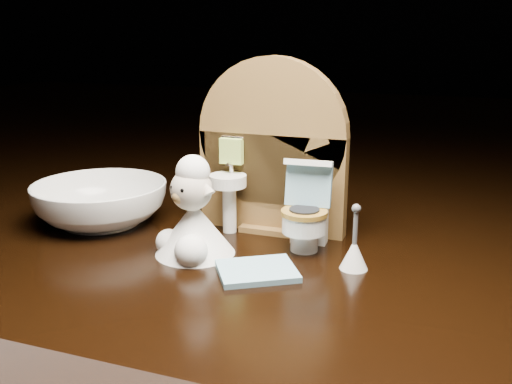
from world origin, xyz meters
TOP-DOWN VIEW (x-y plane):
  - backdrop_panel at (-0.00, 0.06)m, footprint 0.13×0.05m
  - toy_toilet at (0.04, 0.03)m, footprint 0.04×0.05m
  - bath_mat at (0.02, -0.03)m, footprint 0.07×0.07m
  - toilet_brush at (0.08, 0.00)m, footprint 0.02×0.02m
  - plush_lamb at (-0.04, -0.01)m, footprint 0.06×0.07m
  - ceramic_bowl at (-0.15, 0.03)m, footprint 0.13×0.13m

SIDE VIEW (x-z plane):
  - bath_mat at x=0.02m, z-range 0.00..0.00m
  - toilet_brush at x=0.08m, z-range -0.01..0.04m
  - ceramic_bowl at x=-0.15m, z-range 0.00..0.04m
  - toy_toilet at x=0.04m, z-range -0.01..0.06m
  - plush_lamb at x=-0.04m, z-range -0.01..0.07m
  - backdrop_panel at x=0.00m, z-range -0.01..0.14m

